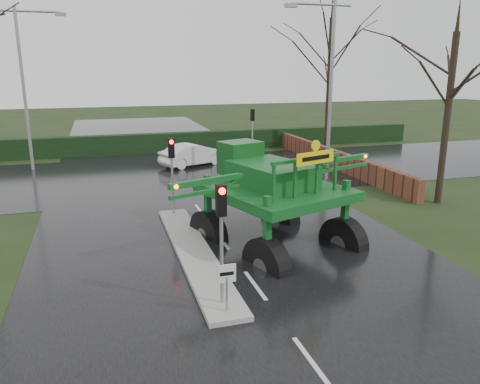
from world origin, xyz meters
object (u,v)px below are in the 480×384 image
object	(u,v)px
traffic_signal_mid	(172,160)
white_sedan	(193,166)
crop_sprayer	(263,195)
street_light_left_far	(27,75)
street_light_right	(326,76)
traffic_signal_far	(252,122)
traffic_signal_near	(221,219)
keep_left_sign	(227,280)

from	to	relation	value
traffic_signal_mid	white_sedan	world-z (taller)	traffic_signal_mid
crop_sprayer	street_light_left_far	bearing A→B (deg)	97.08
crop_sprayer	white_sedan	xyz separation A→B (m)	(0.98, 16.81, -2.44)
traffic_signal_mid	street_light_left_far	world-z (taller)	street_light_left_far
traffic_signal_mid	street_light_right	distance (m)	11.05
traffic_signal_far	white_sedan	distance (m)	5.72
traffic_signal_far	street_light_right	bearing A→B (deg)	101.95
traffic_signal_mid	street_light_left_far	xyz separation A→B (m)	(-6.89, 12.51, 3.40)
traffic_signal_mid	traffic_signal_far	xyz separation A→B (m)	(7.80, 12.52, 0.00)
traffic_signal_mid	street_light_right	size ratio (longest dim) A/B	0.35
traffic_signal_near	crop_sprayer	distance (m)	3.18
traffic_signal_far	white_sedan	size ratio (longest dim) A/B	0.78
traffic_signal_near	street_light_right	size ratio (longest dim) A/B	0.35
traffic_signal_far	street_light_right	world-z (taller)	street_light_right
street_light_left_far	white_sedan	world-z (taller)	street_light_left_far
traffic_signal_mid	traffic_signal_far	world-z (taller)	same
traffic_signal_near	street_light_left_far	size ratio (longest dim) A/B	0.35
keep_left_sign	crop_sprayer	world-z (taller)	crop_sprayer
crop_sprayer	white_sedan	distance (m)	17.02
keep_left_sign	traffic_signal_mid	size ratio (longest dim) A/B	0.38
street_light_left_far	crop_sprayer	size ratio (longest dim) A/B	1.14
crop_sprayer	white_sedan	world-z (taller)	crop_sprayer
street_light_left_far	white_sedan	size ratio (longest dim) A/B	2.21
traffic_signal_mid	traffic_signal_near	bearing A→B (deg)	-90.00
traffic_signal_near	white_sedan	bearing A→B (deg)	81.11
traffic_signal_far	white_sedan	bearing A→B (deg)	20.23
traffic_signal_near	traffic_signal_far	size ratio (longest dim) A/B	1.00
traffic_signal_near	street_light_left_far	world-z (taller)	street_light_left_far
keep_left_sign	white_sedan	bearing A→B (deg)	81.33
street_light_left_far	white_sedan	bearing A→B (deg)	-10.05
street_light_left_far	traffic_signal_far	bearing A→B (deg)	0.03
traffic_signal_far	crop_sprayer	world-z (taller)	crop_sprayer
street_light_left_far	traffic_signal_near	bearing A→B (deg)	-71.83
keep_left_sign	traffic_signal_mid	world-z (taller)	traffic_signal_mid
traffic_signal_mid	street_light_right	bearing A→B (deg)	25.40
traffic_signal_mid	street_light_right	xyz separation A→B (m)	(9.49, 4.51, 3.40)
traffic_signal_far	keep_left_sign	bearing A→B (deg)	70.07
white_sedan	street_light_left_far	bearing A→B (deg)	57.68
traffic_signal_far	crop_sprayer	bearing A→B (deg)	72.74
crop_sprayer	keep_left_sign	bearing A→B (deg)	-143.29
street_light_left_far	white_sedan	xyz separation A→B (m)	(9.91, -1.76, -5.99)
traffic_signal_near	crop_sprayer	world-z (taller)	crop_sprayer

